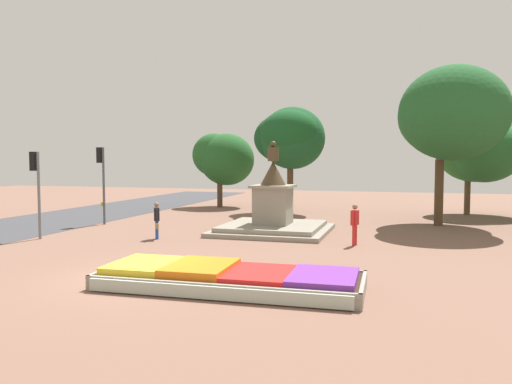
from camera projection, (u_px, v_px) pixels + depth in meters
The scene contains 11 objects.
ground_plane at pixel (137, 278), 14.11m from camera, with size 81.19×81.19×0.00m, color brown.
flower_planter at pixel (227, 278), 13.05m from camera, with size 7.03×2.74×0.58m.
statue_monument at pixel (273, 215), 22.96m from camera, with size 5.07×5.07×4.20m.
traffic_light_mid_block at pixel (36, 178), 20.96m from camera, with size 0.41×0.29×3.69m.
traffic_light_far_corner at pixel (102, 172), 25.69m from camera, with size 0.41×0.29×3.98m.
pedestrian_with_handbag at pixel (157, 219), 21.03m from camera, with size 0.46×0.67×1.56m.
pedestrian_near_planter at pixel (355, 222), 19.43m from camera, with size 0.31×0.56×1.62m.
park_tree_far_left at pixel (223, 158), 35.34m from camera, with size 4.47×3.78×5.22m.
park_tree_behind_statue at pixel (290, 137), 31.07m from camera, with size 4.61×4.38×6.61m.
park_tree_far_right at pixel (479, 146), 29.95m from camera, with size 5.09×4.90×6.37m.
park_tree_mid_canopy at pixel (449, 115), 24.86m from camera, with size 5.19×7.15×7.86m.
Camera 1 is at (7.15, -12.41, 3.37)m, focal length 35.00 mm.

